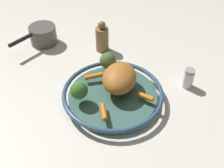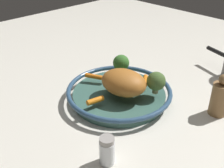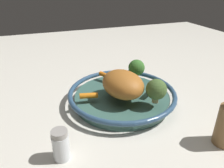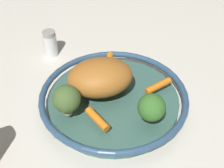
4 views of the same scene
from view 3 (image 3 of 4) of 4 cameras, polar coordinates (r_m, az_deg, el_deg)
The scene contains 9 objects.
ground_plane at distance 0.71m, azimuth 2.62°, elevation -4.87°, with size 2.19×2.19×0.00m, color silver.
serving_bowl at distance 0.70m, azimuth 2.66°, elevation -3.21°, with size 0.35×0.35×0.04m.
roast_chicken_piece at distance 0.64m, azimuth 2.89°, elevation -0.02°, with size 0.15×0.11×0.08m, color #AE6727.
baby_carrot_right at distance 0.77m, azimuth -1.24°, elevation 2.11°, with size 0.02×0.02×0.07m, color orange.
baby_carrot_near_rim at distance 0.69m, azimuth 10.70°, elevation -1.17°, with size 0.02×0.02×0.06m, color orange.
baby_carrot_center at distance 0.64m, azimuth -6.20°, elevation -3.09°, with size 0.02×0.02×0.05m, color orange.
broccoli_floret_edge at distance 0.77m, azimuth 6.53°, elevation 4.30°, with size 0.06×0.06×0.07m.
broccoli_floret_large at distance 0.62m, azimuth 11.69°, elevation -1.46°, with size 0.06×0.06×0.07m.
salt_shaker at distance 0.50m, azimuth -13.45°, elevation -15.48°, with size 0.04×0.04×0.08m.
Camera 3 is at (0.56, -0.24, 0.37)m, focal length 34.40 mm.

